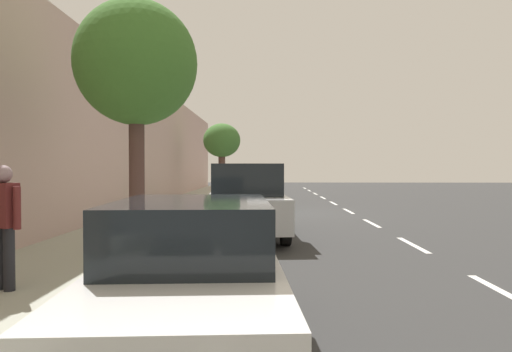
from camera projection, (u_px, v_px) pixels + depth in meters
ground at (278, 213)px, 18.62m from camera, size 73.22×73.22×0.00m
sidewalk at (180, 211)px, 18.69m from camera, size 3.34×45.76×0.16m
curb_edge at (223, 211)px, 18.66m from camera, size 0.16×45.76×0.16m
lane_stripe_centre at (348, 211)px, 19.34m from camera, size 0.14×44.20×0.01m
lane_stripe_bike_edge at (259, 213)px, 18.63m from camera, size 0.12×45.76×0.01m
building_facade at (133, 142)px, 18.67m from camera, size 0.50×45.76×5.81m
parked_suv_green_nearest at (250, 187)px, 19.19m from camera, size 2.00×4.72×1.99m
parked_pickup_silver_second at (246, 203)px, 12.35m from camera, size 2.32×5.42×1.95m
parked_sedan_white_mid at (193, 274)px, 4.76m from camera, size 2.05×4.50×1.52m
bicycle_at_curb at (241, 195)px, 24.12m from camera, size 1.77×0.46×0.79m
cyclist_with_backpack at (237, 183)px, 24.56m from camera, size 0.45×0.61×1.69m
street_tree_near_cyclist at (222, 142)px, 27.17m from camera, size 2.21×2.21×4.30m
street_tree_mid_block at (136, 65)px, 9.02m from camera, size 2.40×2.40×4.99m
pedestrian_on_phone at (4, 219)px, 6.33m from camera, size 0.58×0.35×1.74m
fire_hydrant at (233, 186)px, 30.94m from camera, size 0.22×0.22×0.84m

